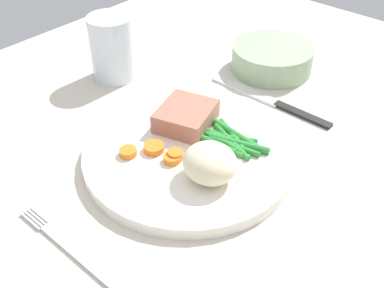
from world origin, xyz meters
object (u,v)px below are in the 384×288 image
(dinner_plate, at_px, (192,155))
(fork, at_px, (72,250))
(salad_bowl, at_px, (272,57))
(water_glass, at_px, (113,52))
(knife, at_px, (272,102))
(meat_portion, at_px, (186,116))

(dinner_plate, bearing_deg, fork, -179.22)
(dinner_plate, distance_m, salad_bowl, 0.27)
(dinner_plate, relative_size, fork, 1.61)
(dinner_plate, xyz_separation_m, water_glass, (0.08, 0.23, 0.04))
(fork, xyz_separation_m, knife, (0.37, -0.00, -0.00))
(fork, distance_m, water_glass, 0.36)
(knife, distance_m, water_glass, 0.26)
(knife, bearing_deg, dinner_plate, -179.23)
(dinner_plate, distance_m, fork, 0.19)
(dinner_plate, bearing_deg, meat_portion, 49.40)
(knife, bearing_deg, salad_bowl, 36.07)
(knife, xyz_separation_m, salad_bowl, (0.08, 0.06, 0.02))
(meat_portion, bearing_deg, knife, -17.71)
(water_glass, bearing_deg, fork, -138.58)
(dinner_plate, height_order, meat_portion, meat_portion)
(dinner_plate, xyz_separation_m, knife, (0.18, -0.00, -0.01))
(water_glass, bearing_deg, meat_portion, -101.85)
(knife, bearing_deg, fork, -178.35)
(water_glass, bearing_deg, knife, -66.67)
(meat_portion, relative_size, fork, 0.45)
(water_glass, bearing_deg, dinner_plate, -108.14)
(meat_portion, distance_m, salad_bowl, 0.22)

